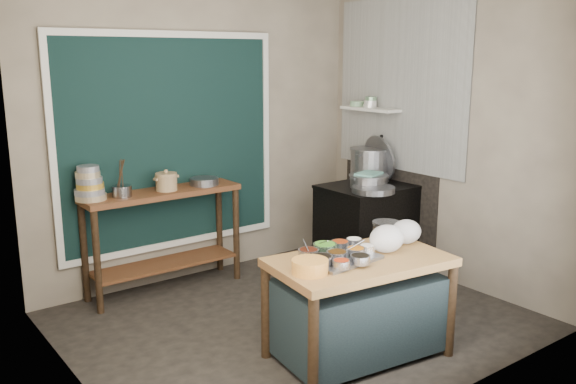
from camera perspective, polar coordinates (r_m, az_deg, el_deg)
floor at (r=5.15m, az=0.72°, el=-12.03°), size 3.50×3.00×0.02m
back_wall at (r=6.00m, az=-8.13°, el=5.43°), size 3.50×0.02×2.80m
left_wall at (r=3.94m, az=-19.96°, el=1.00°), size 0.02×3.00×2.80m
right_wall at (r=5.97m, az=14.31°, el=5.13°), size 0.02×3.00×2.80m
curtain_panel at (r=5.81m, az=-10.95°, el=4.59°), size 2.10×0.02×1.90m
curtain_frame at (r=5.80m, az=-10.91°, el=4.58°), size 2.22×0.03×2.02m
tile_panel at (r=6.27m, az=10.44°, el=9.79°), size 0.02×1.70×1.70m
soot_patch at (r=6.50m, az=9.42°, el=-0.33°), size 0.01×1.30×1.30m
wall_shelf at (r=6.42m, az=7.73°, el=7.71°), size 0.22×0.70×0.03m
prep_table at (r=4.47m, az=6.63°, el=-10.71°), size 1.33×0.87×0.75m
back_counter at (r=5.74m, az=-11.54°, el=-4.48°), size 1.45×0.40×0.95m
stove_block at (r=6.23m, az=7.50°, el=-3.45°), size 0.90×0.68×0.85m
stove_top at (r=6.12m, az=7.62°, el=0.51°), size 0.92×0.69×0.03m
condiment_tray at (r=4.28m, az=4.86°, el=-6.22°), size 0.55×0.41×0.02m
condiment_bowls at (r=4.27m, az=4.61°, el=-5.68°), size 0.60×0.46×0.07m
yellow_basin at (r=4.01m, az=2.06°, el=-6.98°), size 0.31×0.31×0.09m
saucepan at (r=4.84m, az=9.16°, el=-3.47°), size 0.25×0.25×0.12m
plastic_bag_a at (r=4.47m, az=9.22°, el=-4.33°), size 0.29×0.26×0.20m
plastic_bag_b at (r=4.70m, az=10.99°, el=-3.66°), size 0.30×0.27×0.18m
bowl_stack at (r=5.38m, az=-18.08°, el=0.62°), size 0.26×0.26×0.29m
utensil_cup at (r=5.43m, az=-15.27°, el=0.07°), size 0.19×0.19×0.10m
ceramic_crock at (r=5.60m, az=-11.31°, el=0.85°), size 0.24×0.24×0.14m
wide_bowl at (r=5.78m, az=-7.84°, el=0.99°), size 0.35×0.35×0.07m
stock_pot at (r=6.31m, az=7.68°, el=2.58°), size 0.51×0.51×0.34m
pot_lid at (r=6.30m, az=8.55°, el=3.14°), size 0.19×0.49×0.47m
steamer at (r=6.00m, az=7.55°, el=1.03°), size 0.42×0.42×0.13m
green_cloth at (r=5.98m, az=7.57°, el=1.72°), size 0.30×0.26×0.02m
shallow_pan at (r=5.80m, az=7.98°, el=0.24°), size 0.48×0.48×0.05m
shelf_bowl_stack at (r=6.42m, az=7.74°, el=8.30°), size 0.14×0.14×0.11m
shelf_bowl_green at (r=6.57m, az=6.47°, el=8.21°), size 0.15×0.15×0.05m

